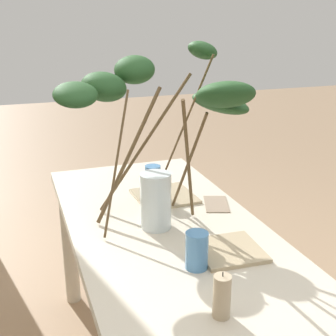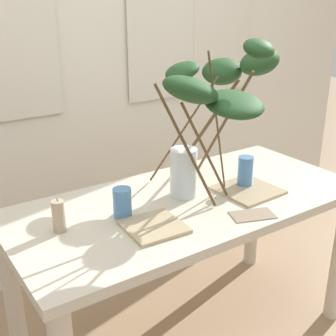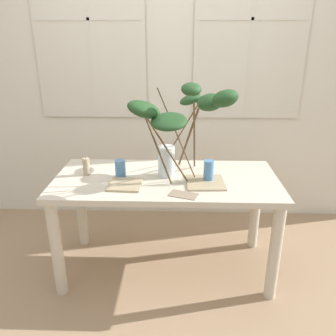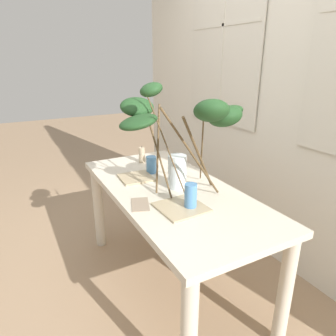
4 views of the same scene
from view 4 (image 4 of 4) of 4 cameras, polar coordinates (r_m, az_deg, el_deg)
The scene contains 10 objects.
ground at distance 2.37m, azimuth 0.55°, elevation -20.61°, with size 14.00×14.00×0.00m, color #9E7F60.
back_wall_with_windows at distance 2.41m, azimuth 21.33°, elevation 13.85°, with size 4.21×0.14×2.64m.
dining_table at distance 2.02m, azimuth 0.61°, elevation -7.02°, with size 1.56×0.73×0.75m.
vase_with_branches at distance 1.73m, azimuth 2.40°, elevation 7.87°, with size 0.76×0.75×0.70m.
drinking_glass_blue_left at distance 2.21m, azimuth -3.13°, elevation 0.62°, with size 0.07×0.07×0.12m, color #4C84BC.
drinking_glass_blue_right at distance 1.69m, azimuth 4.26°, elevation -5.30°, with size 0.07×0.07×0.15m, color #4C84BC.
plate_square_left at distance 2.13m, azimuth -6.00°, elevation -1.79°, with size 0.22×0.22×0.01m, color tan.
plate_square_right at distance 1.72m, azimuth 2.48°, elevation -7.35°, with size 0.25×0.25×0.01m, color tan.
napkin_folded at distance 1.76m, azimuth -5.23°, elevation -6.79°, with size 0.17×0.10×0.00m, color gray.
pillar_candle at distance 2.44m, azimuth -4.92°, elevation 2.44°, with size 0.05×0.05×0.14m.
Camera 4 is at (1.58, -0.87, 1.54)m, focal length 32.60 mm.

